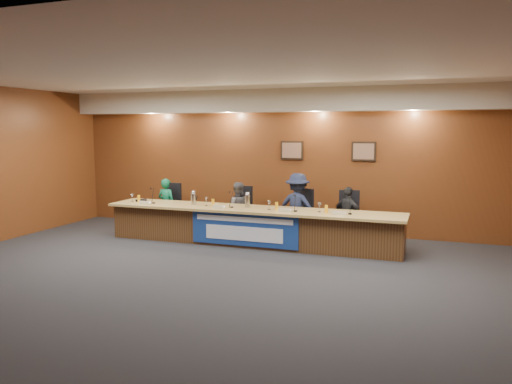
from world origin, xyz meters
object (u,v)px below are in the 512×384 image
at_px(banner, 244,230).
at_px(office_chair_c, 299,217).
at_px(panelist_d, 348,216).
at_px(panelist_b, 237,209).
at_px(speakerphone, 143,200).
at_px(panelist_a, 167,205).
at_px(office_chair_b, 239,214).
at_px(dais_body, 251,227).
at_px(carafe_left, 194,199).
at_px(office_chair_d, 349,220).
at_px(office_chair_a, 169,209).
at_px(carafe_mid, 248,201).
at_px(panelist_c, 297,207).

height_order(banner, office_chair_c, banner).
height_order(banner, panelist_d, panelist_d).
distance_m(panelist_b, speakerphone, 2.08).
relative_size(panelist_a, office_chair_b, 2.51).
relative_size(dais_body, speakerphone, 18.75).
xyz_separation_m(panelist_a, carafe_left, (1.04, -0.67, 0.27)).
relative_size(carafe_left, speakerphone, 0.75).
relative_size(panelist_a, speakerphone, 3.77).
distance_m(dais_body, office_chair_b, 0.94).
height_order(panelist_a, office_chair_d, panelist_a).
distance_m(office_chair_a, carafe_mid, 2.38).
distance_m(dais_body, carafe_mid, 0.54).
bearing_deg(carafe_mid, panelist_a, 164.24).
relative_size(panelist_a, carafe_left, 5.06).
xyz_separation_m(panelist_d, carafe_left, (-3.12, -0.67, 0.28)).
relative_size(panelist_c, office_chair_b, 2.96).
height_order(panelist_c, office_chair_a, panelist_c).
xyz_separation_m(banner, office_chair_a, (-2.31, 1.15, 0.10)).
height_order(office_chair_b, carafe_mid, carafe_mid).
relative_size(panelist_a, panelist_c, 0.85).
bearing_deg(dais_body, panelist_d, 19.08).
xyz_separation_m(dais_body, speakerphone, (-2.53, 0.00, 0.43)).
xyz_separation_m(office_chair_d, speakerphone, (-4.38, -0.74, 0.30)).
relative_size(panelist_d, carafe_left, 4.93).
distance_m(panelist_b, office_chair_d, 2.41).
xyz_separation_m(panelist_b, office_chair_c, (1.35, 0.10, -0.11)).
bearing_deg(speakerphone, carafe_mid, 0.21).
bearing_deg(office_chair_c, office_chair_b, -156.07).
bearing_deg(office_chair_c, office_chair_d, 23.93).
height_order(panelist_d, speakerphone, panelist_d).
xyz_separation_m(office_chair_c, speakerphone, (-3.32, -0.74, 0.30)).
height_order(panelist_a, speakerphone, panelist_a).
bearing_deg(panelist_d, office_chair_d, -67.06).
bearing_deg(office_chair_c, office_chair_a, -156.07).
bearing_deg(office_chair_c, panelist_c, -66.07).
bearing_deg(panelist_a, office_chair_c, -171.67).
bearing_deg(speakerphone, panelist_a, 71.23).
xyz_separation_m(panelist_c, office_chair_a, (-3.11, 0.10, -0.23)).
height_order(panelist_c, panelist_d, panelist_c).
bearing_deg(panelist_b, banner, 95.64).
xyz_separation_m(dais_body, office_chair_d, (1.85, 0.74, 0.13)).
relative_size(office_chair_b, office_chair_c, 1.00).
xyz_separation_m(banner, speakerphone, (-2.53, 0.42, 0.40)).
bearing_deg(panelist_d, panelist_b, 22.94).
xyz_separation_m(panelist_d, speakerphone, (-4.38, -0.64, 0.19)).
distance_m(panelist_c, carafe_mid, 1.09).
height_order(dais_body, office_chair_c, dais_body).
height_order(banner, office_chair_b, banner).
height_order(office_chair_c, carafe_mid, carafe_mid).
height_order(panelist_a, panelist_d, panelist_a).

